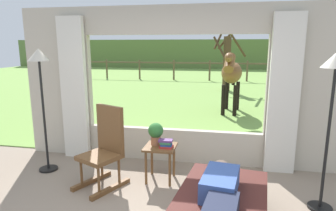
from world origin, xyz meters
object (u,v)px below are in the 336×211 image
side_table (160,152)px  floor_lamp_left (40,73)px  rocking_chair (105,147)px  potted_plant (156,132)px  floor_lamp_right (334,84)px  pasture_tree (227,61)px  reclining_person (220,194)px  book_stack (166,144)px  horse (231,73)px

side_table → floor_lamp_left: 2.12m
rocking_chair → potted_plant: bearing=53.3°
potted_plant → floor_lamp_right: (2.14, -0.45, 0.81)m
side_table → pasture_tree: 8.90m
side_table → floor_lamp_right: 2.36m
potted_plant → floor_lamp_right: bearing=-11.8°
floor_lamp_right → pasture_tree: pasture_tree is taller
reclining_person → book_stack: (-0.77, 1.17, 0.06)m
rocking_chair → floor_lamp_left: size_ratio=0.59×
side_table → book_stack: size_ratio=2.53×
side_table → floor_lamp_right: (2.06, -0.39, 1.08)m
reclining_person → horse: 5.80m
floor_lamp_left → side_table: bearing=-0.2°
rocking_chair → floor_lamp_left: floor_lamp_left is taller
rocking_chair → floor_lamp_left: (-1.09, 0.28, 0.98)m
potted_plant → floor_lamp_right: size_ratio=0.17×
rocking_chair → book_stack: 0.85m
rocking_chair → floor_lamp_left: 1.49m
side_table → pasture_tree: size_ratio=0.19×
reclining_person → horse: bearing=95.7°
reclining_person → floor_lamp_left: floor_lamp_left is taller
reclining_person → side_table: reclining_person is taller
floor_lamp_right → pasture_tree: (-1.13, 9.20, -0.21)m
side_table → potted_plant: bearing=143.1°
rocking_chair → horse: bearing=95.5°
rocking_chair → floor_lamp_right: 2.94m
potted_plant → horse: size_ratio=0.18×
book_stack → floor_lamp_right: size_ratio=0.11×
rocking_chair → floor_lamp_left: bearing=-168.6°
book_stack → rocking_chair: bearing=-165.0°
floor_lamp_right → pasture_tree: 9.27m
book_stack → floor_lamp_right: bearing=-9.6°
rocking_chair → pasture_tree: size_ratio=0.41×
potted_plant → floor_lamp_left: bearing=-178.2°
reclining_person → side_table: 1.50m
reclining_person → book_stack: 1.40m
reclining_person → potted_plant: (-0.94, 1.29, 0.18)m
reclining_person → horse: horse is taller
floor_lamp_left → potted_plant: bearing=1.8°
rocking_chair → pasture_tree: (1.65, 9.09, 0.75)m
reclining_person → floor_lamp_right: floor_lamp_right is taller
side_table → horse: (1.05, 4.53, 0.73)m
floor_lamp_right → horse: 5.03m
potted_plant → side_table: bearing=-36.9°
side_table → floor_lamp_left: (-1.82, 0.01, 1.10)m
floor_lamp_right → book_stack: bearing=170.4°
reclining_person → pasture_tree: size_ratio=0.53×
floor_lamp_right → rocking_chair: bearing=177.7°
reclining_person → floor_lamp_left: size_ratio=0.76×
reclining_person → floor_lamp_left: bearing=162.9°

